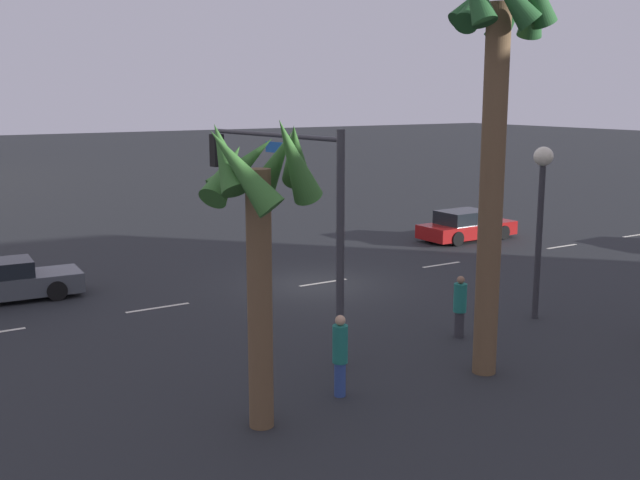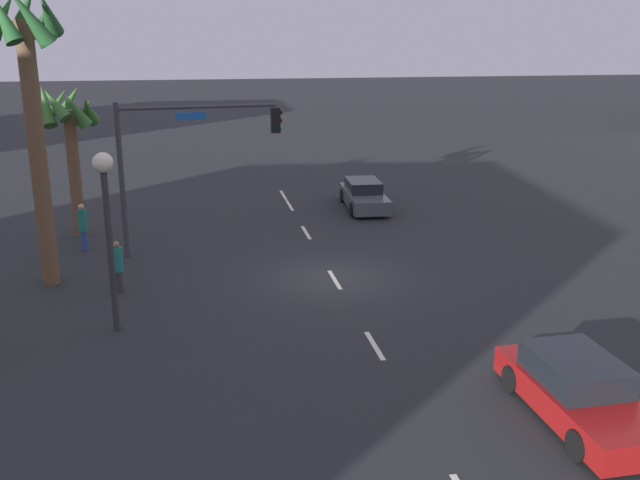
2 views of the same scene
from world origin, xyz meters
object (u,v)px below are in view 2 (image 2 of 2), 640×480
object	(u,v)px
car_0	(579,391)
car_1	(364,195)
streetlamp	(106,205)
pedestrian_0	(118,266)
pedestrian_1	(83,226)
palm_tree_1	(27,77)
palm_tree_2	(69,126)
traffic_signal	(181,149)

from	to	relation	value
car_0	car_1	distance (m)	19.81
car_0	streetlamp	world-z (taller)	streetlamp
car_1	pedestrian_0	bearing A→B (deg)	133.17
streetlamp	pedestrian_1	distance (m)	8.81
car_0	palm_tree_1	bearing A→B (deg)	49.11
car_0	streetlamp	distance (m)	12.72
pedestrian_0	streetlamp	bearing A→B (deg)	-176.67
streetlamp	palm_tree_1	size ratio (longest dim) A/B	0.52
streetlamp	pedestrian_0	bearing A→B (deg)	3.33
streetlamp	palm_tree_2	bearing A→B (deg)	13.01
car_1	palm_tree_1	bearing A→B (deg)	123.67
traffic_signal	palm_tree_1	xyz separation A→B (m)	(-2.86, 4.52, 2.80)
car_0	streetlamp	size ratio (longest dim) A/B	0.92
car_0	palm_tree_1	world-z (taller)	palm_tree_1
traffic_signal	pedestrian_1	world-z (taller)	traffic_signal
pedestrian_0	palm_tree_1	size ratio (longest dim) A/B	0.18
car_1	palm_tree_1	distance (m)	16.73
car_1	traffic_signal	xyz separation A→B (m)	(-5.77, 8.42, 3.37)
streetlamp	pedestrian_0	xyz separation A→B (m)	(3.15, 0.18, -2.74)
palm_tree_1	palm_tree_2	distance (m)	6.34
pedestrian_1	palm_tree_2	size ratio (longest dim) A/B	0.30
car_1	palm_tree_2	bearing A→B (deg)	101.90
palm_tree_1	car_0	bearing A→B (deg)	-130.89
car_0	streetlamp	xyz separation A→B (m)	(6.75, 10.36, 3.02)
palm_tree_1	palm_tree_2	world-z (taller)	palm_tree_1
car_1	pedestrian_1	size ratio (longest dim) A/B	2.57
streetlamp	palm_tree_2	size ratio (longest dim) A/B	0.81
pedestrian_1	palm_tree_1	xyz separation A→B (m)	(-3.74, 0.66, 5.80)
traffic_signal	pedestrian_1	bearing A→B (deg)	77.14
car_0	palm_tree_2	bearing A→B (deg)	36.69
car_0	pedestrian_1	bearing A→B (deg)	39.41
car_0	palm_tree_1	xyz separation A→B (m)	(11.19, 12.92, 6.16)
car_0	traffic_signal	distance (m)	16.71
pedestrian_1	palm_tree_2	distance (m)	4.21
car_1	streetlamp	world-z (taller)	streetlamp
pedestrian_1	palm_tree_1	world-z (taller)	palm_tree_1
car_0	pedestrian_0	xyz separation A→B (m)	(9.90, 10.54, 0.28)
streetlamp	pedestrian_0	size ratio (longest dim) A/B	2.95
traffic_signal	palm_tree_2	size ratio (longest dim) A/B	0.98
pedestrian_0	car_0	bearing A→B (deg)	-133.20
palm_tree_1	palm_tree_2	xyz separation A→B (m)	(5.93, -0.17, -2.24)
traffic_signal	pedestrian_0	xyz separation A→B (m)	(-4.15, 2.14, -3.08)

